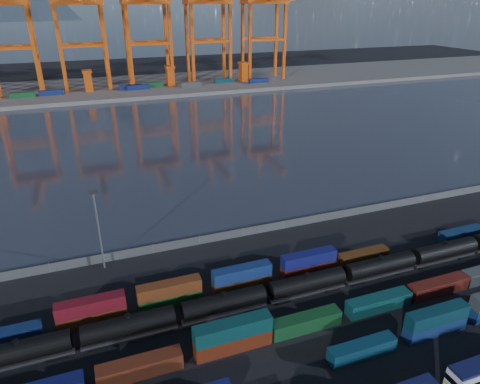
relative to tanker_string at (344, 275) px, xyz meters
name	(u,v)px	position (x,y,z in m)	size (l,w,h in m)	color
ground	(302,316)	(-11.13, -4.83, -2.27)	(700.00, 700.00, 0.00)	black
harbor_water	(171,139)	(-11.13, 100.17, -2.26)	(700.00, 700.00, 0.00)	#2B313E
far_quay	(134,87)	(-11.13, 205.17, -1.27)	(700.00, 70.00, 2.00)	#514F4C
container_row_south	(254,378)	(-24.21, -15.64, -0.31)	(138.14, 2.20, 4.69)	#484B4E
container_row_mid	(369,303)	(-0.08, -7.75, -0.55)	(140.55, 2.43, 5.17)	#45474B
container_row_north	(247,279)	(-17.00, 5.50, -0.36)	(140.29, 2.22, 4.73)	#0F1F4C
tanker_string	(344,275)	(0.00, 0.00, 0.00)	(123.23, 3.16, 4.53)	black
waterfront_fence	(243,232)	(-11.13, 23.17, -1.27)	(160.12, 0.12, 2.20)	#595B5E
yard_light_mast	(98,227)	(-41.13, 21.17, 7.03)	(1.60, 0.40, 16.60)	slate
gantry_cranes	(113,13)	(-18.63, 198.40, 38.80)	(200.77, 49.48, 67.01)	#DB4F0F
quay_containers	(116,88)	(-22.12, 190.64, 1.03)	(172.58, 10.99, 2.60)	navy
straddle_carriers	(130,78)	(-13.63, 195.17, 5.55)	(140.00, 7.00, 11.10)	#DB4F0F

